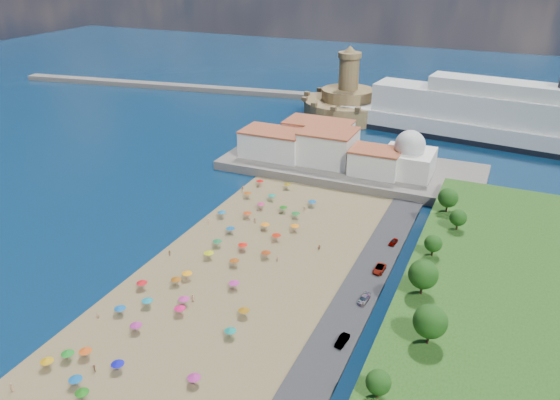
% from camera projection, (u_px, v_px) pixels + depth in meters
% --- Properties ---
extents(ground, '(700.00, 700.00, 0.00)m').
position_uv_depth(ground, '(225.00, 265.00, 135.07)').
color(ground, '#071938').
rests_on(ground, ground).
extents(terrace, '(90.00, 36.00, 3.00)m').
position_uv_depth(terrace, '(351.00, 167.00, 191.36)').
color(terrace, '#59544C').
rests_on(terrace, ground).
extents(jetty, '(18.00, 70.00, 2.40)m').
position_uv_depth(jetty, '(325.00, 132.00, 228.60)').
color(jetty, '#59544C').
rests_on(jetty, ground).
extents(breakwater, '(199.03, 34.77, 2.60)m').
position_uv_depth(breakwater, '(185.00, 87.00, 301.87)').
color(breakwater, '#59544C').
rests_on(breakwater, ground).
extents(waterfront_buildings, '(57.00, 29.00, 11.00)m').
position_uv_depth(waterfront_buildings, '(317.00, 145.00, 194.00)').
color(waterfront_buildings, silver).
rests_on(waterfront_buildings, terrace).
extents(domed_building, '(16.00, 16.00, 15.00)m').
position_uv_depth(domed_building, '(409.00, 157.00, 179.22)').
color(domed_building, silver).
rests_on(domed_building, terrace).
extents(fortress, '(40.00, 40.00, 32.40)m').
position_uv_depth(fortress, '(347.00, 103.00, 251.20)').
color(fortress, olive).
rests_on(fortress, ground).
extents(cruise_ship, '(139.51, 36.48, 30.15)m').
position_uv_depth(cruise_ship, '(509.00, 122.00, 215.54)').
color(cruise_ship, black).
rests_on(cruise_ship, ground).
extents(beach_parasols, '(31.27, 117.45, 2.20)m').
position_uv_depth(beach_parasols, '(195.00, 281.00, 124.98)').
color(beach_parasols, gray).
rests_on(beach_parasols, beach).
extents(beachgoers, '(36.89, 95.10, 1.87)m').
position_uv_depth(beachgoers, '(215.00, 260.00, 135.41)').
color(beachgoers, tan).
rests_on(beachgoers, beach).
extents(parked_cars, '(2.54, 47.49, 1.45)m').
position_uv_depth(parked_cars, '(371.00, 285.00, 124.73)').
color(parked_cars, gray).
rests_on(parked_cars, promenade).
extents(hillside_trees, '(14.31, 104.30, 7.98)m').
position_uv_depth(hillside_trees, '(419.00, 292.00, 106.81)').
color(hillside_trees, '#382314').
rests_on(hillside_trees, hillside).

